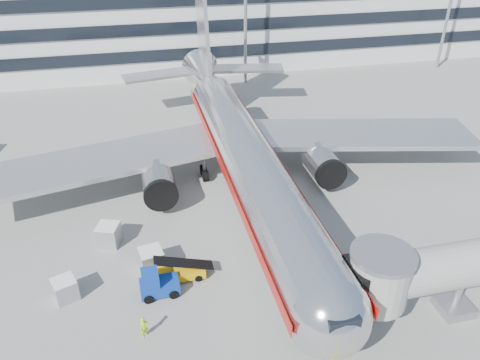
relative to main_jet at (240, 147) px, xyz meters
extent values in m
plane|color=gray|center=(0.00, -11.72, -4.23)|extent=(180.00, 180.00, 0.00)
cube|color=yellow|center=(0.00, -1.72, -4.23)|extent=(0.25, 70.00, 0.01)
cylinder|color=silver|center=(0.00, -3.72, -0.03)|extent=(5.00, 36.00, 5.00)
sphere|color=silver|center=(0.00, -21.72, -0.03)|extent=(5.00, 5.00, 5.00)
cone|color=silver|center=(0.00, 19.28, 0.57)|extent=(5.00, 10.00, 5.00)
cube|color=black|center=(0.00, -23.22, 1.09)|extent=(1.80, 1.20, 0.90)
cube|color=#B7B7BC|center=(13.00, 1.78, -0.83)|extent=(24.95, 12.07, 0.50)
cube|color=#B7B7BC|center=(-13.00, 1.78, -0.83)|extent=(24.95, 12.07, 0.50)
cylinder|color=#99999E|center=(8.00, -1.72, -2.03)|extent=(3.00, 4.20, 3.00)
cylinder|color=#99999E|center=(-8.00, -1.72, -2.03)|extent=(3.00, 4.20, 3.00)
cylinder|color=black|center=(8.00, -3.72, -2.03)|extent=(3.10, 0.50, 3.10)
cylinder|color=black|center=(-8.00, -3.72, -2.03)|extent=(3.10, 0.50, 3.10)
cube|color=#B7B7BC|center=(0.00, 19.78, 4.97)|extent=(0.45, 9.39, 13.72)
cube|color=#B7B7BC|center=(5.50, 20.28, 1.17)|extent=(10.41, 4.94, 0.35)
cube|color=#B7B7BC|center=(-5.50, 20.28, 1.17)|extent=(10.41, 4.94, 0.35)
cylinder|color=gray|center=(0.00, -19.72, -3.33)|extent=(0.24, 0.24, 1.80)
cylinder|color=black|center=(0.00, -19.72, -3.78)|extent=(0.35, 0.90, 0.90)
cylinder|color=gray|center=(3.20, 2.28, -3.23)|extent=(0.30, 0.30, 2.00)
cylinder|color=gray|center=(-3.20, 2.28, -3.23)|extent=(0.30, 0.30, 2.00)
cube|color=#B6120D|center=(2.52, -3.72, 0.27)|extent=(0.06, 38.00, 0.90)
cube|color=#B6120D|center=(-2.52, -3.72, 0.27)|extent=(0.06, 38.00, 0.90)
cylinder|color=#A8A8A3|center=(10.50, -19.72, -0.03)|extent=(13.00, 3.00, 3.00)
cylinder|color=#A8A8A3|center=(4.20, -19.72, -0.03)|extent=(3.80, 3.80, 3.40)
cylinder|color=gray|center=(4.20, -19.72, 1.87)|extent=(4.00, 4.00, 0.30)
cube|color=black|center=(2.90, -19.72, -0.03)|extent=(1.40, 2.60, 2.60)
cylinder|color=gray|center=(10.50, -19.72, -2.63)|extent=(0.56, 0.56, 3.20)
cube|color=gray|center=(10.50, -19.72, -3.88)|extent=(2.20, 2.20, 0.70)
cylinder|color=black|center=(9.60, -19.72, -3.88)|extent=(0.35, 0.70, 0.70)
cylinder|color=black|center=(11.40, -19.72, -3.88)|extent=(0.35, 0.70, 0.70)
cube|color=silver|center=(0.00, 46.28, 3.27)|extent=(150.00, 24.00, 15.00)
cube|color=black|center=(0.00, 34.18, -0.23)|extent=(150.00, 0.30, 1.80)
cube|color=black|center=(0.00, 34.18, 3.77)|extent=(150.00, 0.30, 1.80)
cube|color=black|center=(0.00, 34.18, 7.77)|extent=(150.00, 0.30, 1.80)
cube|color=#D8A109|center=(-7.70, -12.11, -3.72)|extent=(4.15, 1.52, 0.66)
cube|color=black|center=(-7.70, -12.11, -2.87)|extent=(4.35, 1.06, 1.44)
cylinder|color=black|center=(-9.21, -11.46, -3.95)|extent=(0.57, 0.27, 0.56)
cylinder|color=black|center=(-9.20, -12.78, -3.95)|extent=(0.57, 0.27, 0.56)
cylinder|color=black|center=(-6.20, -11.44, -3.95)|extent=(0.57, 0.27, 0.56)
cylinder|color=black|center=(-6.19, -12.76, -3.95)|extent=(0.57, 0.27, 0.56)
cube|color=#0D3494|center=(-9.09, -13.39, -3.59)|extent=(2.82, 1.68, 0.89)
cube|color=#0D3494|center=(-9.68, -13.41, -2.71)|extent=(1.24, 1.52, 1.08)
cube|color=black|center=(-9.68, -13.41, -2.36)|extent=(1.13, 1.32, 0.10)
cylinder|color=black|center=(-10.00, -12.69, -3.89)|extent=(0.70, 0.32, 0.69)
cylinder|color=black|center=(-9.94, -14.16, -3.89)|extent=(0.70, 0.32, 0.69)
cylinder|color=black|center=(-8.23, -12.62, -3.89)|extent=(0.70, 0.32, 0.69)
cylinder|color=black|center=(-8.17, -14.09, -3.89)|extent=(0.70, 0.32, 0.69)
cube|color=#A7AAAE|center=(-15.62, -12.32, -3.45)|extent=(1.98, 1.98, 1.58)
cube|color=white|center=(-15.62, -12.32, -2.64)|extent=(1.98, 1.98, 0.06)
cube|color=#A7AAAE|center=(-12.63, -6.65, -3.36)|extent=(2.17, 2.17, 1.75)
cube|color=white|center=(-12.63, -6.65, -2.46)|extent=(2.17, 2.17, 0.07)
cube|color=#A7AAAE|center=(-9.44, -10.65, -3.36)|extent=(1.97, 1.97, 1.75)
cube|color=white|center=(-9.44, -10.65, -2.47)|extent=(1.97, 1.97, 0.07)
imported|color=#A9EC18|center=(-10.39, -17.12, -3.43)|extent=(0.70, 0.63, 1.62)
camera|label=1|loc=(-9.21, -38.99, 20.02)|focal=35.00mm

